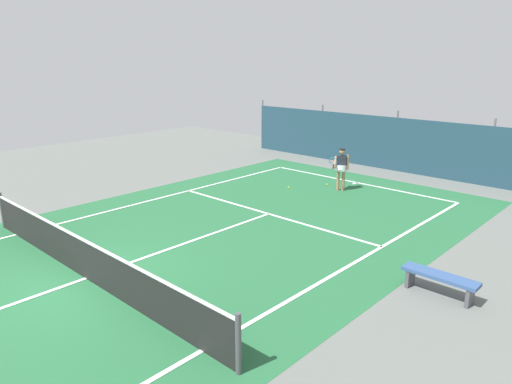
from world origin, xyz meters
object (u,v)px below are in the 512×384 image
object	(u,v)px
tennis_ball_midcourt	(327,184)
tennis_player	(341,166)
tennis_net	(84,258)
courtside_bench	(440,279)
tennis_ball_near_player	(289,187)

from	to	relation	value
tennis_ball_midcourt	tennis_player	bearing A→B (deg)	-20.37
tennis_net	courtside_bench	size ratio (longest dim) A/B	6.33
tennis_net	tennis_player	world-z (taller)	tennis_player
tennis_ball_midcourt	courtside_bench	distance (m)	9.19
tennis_net	tennis_player	bearing A→B (deg)	89.32
tennis_ball_near_player	tennis_ball_midcourt	xyz separation A→B (m)	(0.85, 1.40, 0.00)
tennis_ball_midcourt	courtside_bench	bearing A→B (deg)	-40.35
courtside_bench	tennis_player	bearing A→B (deg)	137.63
tennis_net	tennis_ball_midcourt	world-z (taller)	tennis_net
tennis_player	tennis_ball_midcourt	bearing A→B (deg)	-49.15
tennis_net	courtside_bench	bearing A→B (deg)	37.27
tennis_ball_near_player	tennis_ball_midcourt	world-z (taller)	same
tennis_player	tennis_ball_midcourt	xyz separation A→B (m)	(-0.81, 0.30, -0.93)
tennis_net	courtside_bench	world-z (taller)	tennis_net
tennis_ball_midcourt	courtside_bench	xyz separation A→B (m)	(7.00, -5.94, 0.34)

